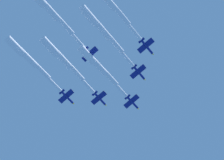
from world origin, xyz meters
TOP-DOWN VIEW (x-y plane):
  - jet_lead at (8.94, -1.24)m, footprint 44.31×10.82m
  - jet_port_inner at (20.40, -13.81)m, footprint 47.29×10.34m
  - jet_starboard_inner at (23.20, 9.73)m, footprint 48.02×10.51m
  - jet_port_mid at (29.38, -26.87)m, footprint 46.55×10.63m
  - jet_starboard_mid at (35.47, 20.12)m, footprint 48.74×11.11m
  - jet_port_outer at (42.88, -4.40)m, footprint 47.37×10.84m

SIDE VIEW (x-z plane):
  - jet_starboard_mid at x=35.47m, z-range 204.06..208.38m
  - jet_lead at x=8.94m, z-range 205.59..209.94m
  - jet_port_mid at x=29.38m, z-range 206.58..211.01m
  - jet_port_inner at x=20.40m, z-range 207.02..211.34m
  - jet_port_outer at x=42.88m, z-range 207.28..211.72m
  - jet_starboard_inner at x=23.20m, z-range 207.56..211.91m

